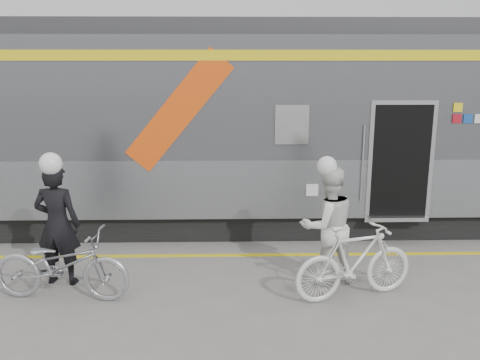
{
  "coord_description": "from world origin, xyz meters",
  "views": [
    {
      "loc": [
        -0.35,
        -6.28,
        3.35
      ],
      "look_at": [
        -0.17,
        1.6,
        1.5
      ],
      "focal_mm": 38.0,
      "sensor_mm": 36.0,
      "label": 1
    }
  ],
  "objects_px": {
    "man": "(57,224)",
    "bicycle_right": "(355,262)",
    "bicycle_left": "(61,265)",
    "woman": "(328,226)"
  },
  "relations": [
    {
      "from": "bicycle_left",
      "to": "woman",
      "type": "height_order",
      "value": "woman"
    },
    {
      "from": "man",
      "to": "woman",
      "type": "xyz_separation_m",
      "value": [
        4.09,
        -0.06,
        -0.03
      ]
    },
    {
      "from": "man",
      "to": "bicycle_right",
      "type": "xyz_separation_m",
      "value": [
        4.39,
        -0.61,
        -0.39
      ]
    },
    {
      "from": "woman",
      "to": "bicycle_right",
      "type": "xyz_separation_m",
      "value": [
        0.3,
        -0.55,
        -0.36
      ]
    },
    {
      "from": "woman",
      "to": "bicycle_right",
      "type": "relative_size",
      "value": 0.99
    },
    {
      "from": "bicycle_right",
      "to": "bicycle_left",
      "type": "bearing_deg",
      "value": 73.04
    },
    {
      "from": "bicycle_left",
      "to": "woman",
      "type": "relative_size",
      "value": 1.08
    },
    {
      "from": "bicycle_left",
      "to": "bicycle_right",
      "type": "relative_size",
      "value": 1.08
    },
    {
      "from": "bicycle_left",
      "to": "bicycle_right",
      "type": "xyz_separation_m",
      "value": [
        4.19,
        -0.06,
        0.03
      ]
    },
    {
      "from": "bicycle_right",
      "to": "woman",
      "type": "bearing_deg",
      "value": 12.43
    }
  ]
}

